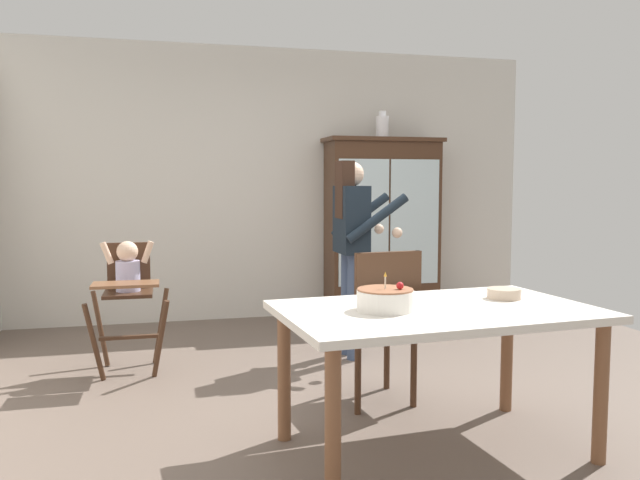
{
  "coord_description": "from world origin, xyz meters",
  "views": [
    {
      "loc": [
        -1.17,
        -3.76,
        1.36
      ],
      "look_at": [
        -0.03,
        0.7,
        0.95
      ],
      "focal_mm": 35.83,
      "sensor_mm": 36.0,
      "label": 1
    }
  ],
  "objects": [
    {
      "name": "birthday_cake",
      "position": [
        -0.1,
        -0.86,
        0.79
      ],
      "size": [
        0.28,
        0.28,
        0.19
      ],
      "color": "white",
      "rests_on": "dining_table"
    },
    {
      "name": "serving_bowl",
      "position": [
        0.63,
        -0.71,
        0.77
      ],
      "size": [
        0.18,
        0.18,
        0.05
      ],
      "primitive_type": "cylinder",
      "color": "#C6AD93",
      "rests_on": "dining_table"
    },
    {
      "name": "dining_table",
      "position": [
        0.18,
        -0.85,
        0.65
      ],
      "size": [
        1.63,
        1.06,
        0.74
      ],
      "color": "silver",
      "rests_on": "ground_plane"
    },
    {
      "name": "china_cabinet",
      "position": [
        1.04,
        2.37,
        0.91
      ],
      "size": [
        1.18,
        0.48,
        1.81
      ],
      "color": "#422819",
      "rests_on": "ground_plane"
    },
    {
      "name": "high_chair_with_toddler",
      "position": [
        -1.39,
        0.97,
        0.65
      ],
      "size": [
        0.58,
        0.68,
        0.95
      ],
      "rotation": [
        0.0,
        0.0,
        -0.01
      ],
      "color": "#422819",
      "rests_on": "ground_plane"
    },
    {
      "name": "adult_person",
      "position": [
        0.29,
        0.95,
        0.97
      ],
      "size": [
        0.49,
        0.48,
        1.53
      ],
      "rotation": [
        0.0,
        0.0,
        1.58
      ],
      "color": "#3D4C6B",
      "rests_on": "ground_plane"
    },
    {
      "name": "dining_chair_far_side",
      "position": [
        0.13,
        -0.16,
        0.56
      ],
      "size": [
        0.48,
        0.48,
        0.96
      ],
      "rotation": [
        0.0,
        0.0,
        3.24
      ],
      "color": "#422819",
      "rests_on": "ground_plane"
    },
    {
      "name": "ceramic_vase",
      "position": [
        1.04,
        2.37,
        1.93
      ],
      "size": [
        0.13,
        0.13,
        0.27
      ],
      "color": "white",
      "rests_on": "china_cabinet"
    },
    {
      "name": "ground_plane",
      "position": [
        0.0,
        0.0,
        0.0
      ],
      "size": [
        6.24,
        6.24,
        0.0
      ],
      "primitive_type": "plane",
      "color": "#66564C"
    },
    {
      "name": "wall_back",
      "position": [
        0.0,
        2.63,
        1.35
      ],
      "size": [
        5.32,
        0.06,
        2.7
      ],
      "primitive_type": "cube",
      "color": "beige",
      "rests_on": "ground_plane"
    }
  ]
}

